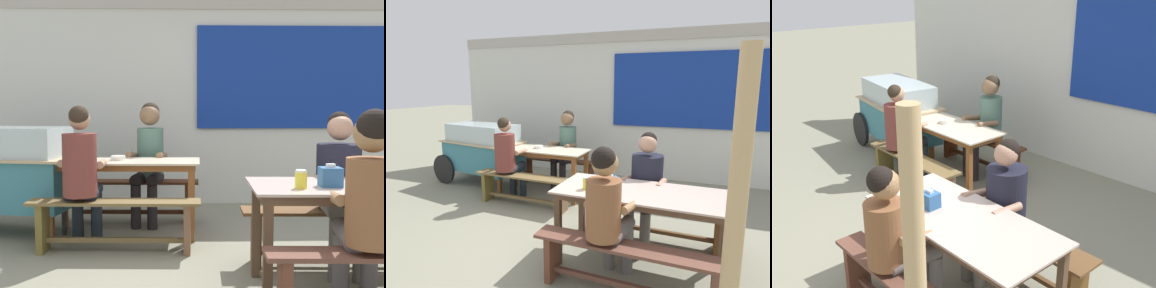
% 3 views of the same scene
% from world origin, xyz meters
% --- Properties ---
extents(ground_plane, '(40.00, 40.00, 0.00)m').
position_xyz_m(ground_plane, '(0.00, 0.00, 0.00)').
color(ground_plane, gray).
extents(backdrop_wall, '(7.21, 0.23, 2.78)m').
position_xyz_m(backdrop_wall, '(0.06, 2.89, 1.46)').
color(backdrop_wall, silver).
rests_on(backdrop_wall, ground_plane).
extents(dining_table_far, '(1.54, 0.67, 0.77)m').
position_xyz_m(dining_table_far, '(-0.99, 1.26, 0.68)').
color(dining_table_far, beige).
rests_on(dining_table_far, ground_plane).
extents(dining_table_near, '(1.70, 0.80, 0.77)m').
position_xyz_m(dining_table_near, '(0.89, -0.30, 0.69)').
color(dining_table_near, '#C0AA9D').
rests_on(dining_table_near, ground_plane).
extents(bench_far_back, '(1.51, 0.32, 0.47)m').
position_xyz_m(bench_far_back, '(-0.97, 1.83, 0.31)').
color(bench_far_back, '#4E2A17').
rests_on(bench_far_back, ground_plane).
extents(bench_far_front, '(1.55, 0.34, 0.47)m').
position_xyz_m(bench_far_front, '(-1.02, 0.69, 0.31)').
color(bench_far_front, brown).
rests_on(bench_far_front, ground_plane).
extents(bench_near_back, '(1.69, 0.36, 0.47)m').
position_xyz_m(bench_near_back, '(0.91, 0.28, 0.31)').
color(bench_near_back, brown).
rests_on(bench_near_back, ground_plane).
extents(food_cart, '(1.92, 1.07, 1.10)m').
position_xyz_m(food_cart, '(-2.26, 1.41, 0.65)').
color(food_cart, teal).
rests_on(food_cart, ground_plane).
extents(person_left_back_turned, '(0.42, 0.56, 1.32)m').
position_xyz_m(person_left_back_turned, '(-1.32, 0.78, 0.74)').
color(person_left_back_turned, '#1C242C').
rests_on(person_left_back_turned, ground_plane).
extents(person_right_near_table, '(0.49, 0.61, 1.27)m').
position_xyz_m(person_right_near_table, '(0.85, 0.21, 0.73)').
color(person_right_near_table, '#5F5A54').
rests_on(person_right_near_table, ground_plane).
extents(person_near_front, '(0.45, 0.59, 1.30)m').
position_xyz_m(person_near_front, '(0.68, -0.78, 0.75)').
color(person_near_front, '#645E5D').
rests_on(person_near_front, ground_plane).
extents(person_center_facing, '(0.45, 0.54, 1.35)m').
position_xyz_m(person_center_facing, '(-0.77, 1.76, 0.78)').
color(person_center_facing, black).
rests_on(person_center_facing, ground_plane).
extents(tissue_box, '(0.14, 0.12, 0.16)m').
position_xyz_m(tissue_box, '(0.59, -0.36, 0.84)').
color(tissue_box, '#2D5E99').
rests_on(tissue_box, dining_table_near).
extents(condiment_jar, '(0.08, 0.08, 0.12)m').
position_xyz_m(condiment_jar, '(0.37, -0.42, 0.83)').
color(condiment_jar, yellow).
rests_on(condiment_jar, dining_table_near).
extents(soup_bowl, '(0.15, 0.15, 0.05)m').
position_xyz_m(soup_bowl, '(-1.05, 1.26, 0.79)').
color(soup_bowl, silver).
rests_on(soup_bowl, dining_table_far).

